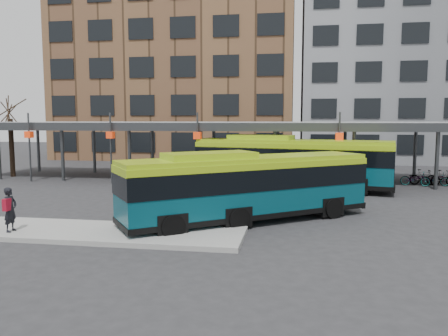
% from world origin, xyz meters
% --- Properties ---
extents(ground, '(120.00, 120.00, 0.00)m').
position_xyz_m(ground, '(0.00, 0.00, 0.00)').
color(ground, '#28282B').
rests_on(ground, ground).
extents(boarding_island, '(14.00, 3.00, 0.18)m').
position_xyz_m(boarding_island, '(-5.50, -3.00, 0.09)').
color(boarding_island, gray).
rests_on(boarding_island, ground).
extents(canopy, '(40.00, 6.53, 4.80)m').
position_xyz_m(canopy, '(-0.06, 12.87, 3.91)').
color(canopy, '#999B9E').
rests_on(canopy, ground).
extents(tree, '(1.64, 1.64, 5.60)m').
position_xyz_m(tree, '(-18.00, 12.00, 2.43)').
color(tree, black).
rests_on(tree, ground).
extents(building_brick, '(26.00, 14.00, 22.00)m').
position_xyz_m(building_brick, '(-10.00, 32.00, 11.00)').
color(building_brick, brown).
rests_on(building_brick, ground).
extents(building_grey, '(24.00, 14.00, 20.00)m').
position_xyz_m(building_grey, '(16.00, 32.00, 10.00)').
color(building_grey, slate).
rests_on(building_grey, ground).
extents(bus_front, '(10.26, 8.33, 3.03)m').
position_xyz_m(bus_front, '(1.34, -0.02, 1.58)').
color(bus_front, '#063E4B').
rests_on(bus_front, ground).
extents(bus_rear, '(12.43, 5.17, 3.35)m').
position_xyz_m(bus_rear, '(3.05, 9.47, 1.75)').
color(bus_rear, '#063E4B').
rests_on(bus_rear, ground).
extents(pedestrian, '(0.40, 0.64, 1.66)m').
position_xyz_m(pedestrian, '(-7.14, -3.71, 1.02)').
color(pedestrian, black).
rests_on(pedestrian, boarding_island).
extents(bike_rack, '(5.44, 1.52, 1.05)m').
position_xyz_m(bike_rack, '(12.97, 11.98, 0.49)').
color(bike_rack, slate).
rests_on(bike_rack, ground).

